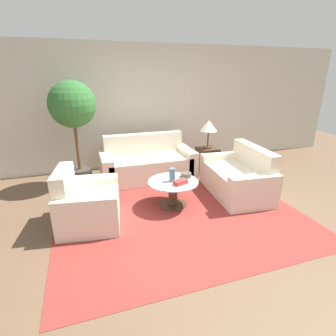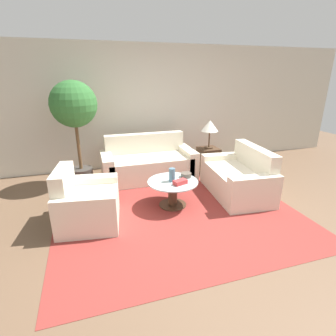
% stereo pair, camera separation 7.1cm
% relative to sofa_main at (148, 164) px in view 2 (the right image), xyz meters
% --- Properties ---
extents(ground_plane, '(14.00, 14.00, 0.00)m').
position_rel_sofa_main_xyz_m(ground_plane, '(0.17, -2.07, -0.28)').
color(ground_plane, brown).
extents(wall_back, '(10.00, 0.06, 2.60)m').
position_rel_sofa_main_xyz_m(wall_back, '(0.17, 0.83, 1.02)').
color(wall_back, beige).
rests_on(wall_back, ground_plane).
extents(rug, '(3.54, 3.49, 0.01)m').
position_rel_sofa_main_xyz_m(rug, '(0.09, -1.32, -0.28)').
color(rug, maroon).
rests_on(rug, ground_plane).
extents(sofa_main, '(1.82, 0.86, 0.85)m').
position_rel_sofa_main_xyz_m(sofa_main, '(0.00, 0.00, 0.00)').
color(sofa_main, beige).
rests_on(sofa_main, ground_plane).
extents(armchair, '(0.91, 1.01, 0.81)m').
position_rel_sofa_main_xyz_m(armchair, '(-1.24, -1.44, -0.00)').
color(armchair, beige).
rests_on(armchair, ground_plane).
extents(loveseat, '(0.94, 1.46, 0.83)m').
position_rel_sofa_main_xyz_m(loveseat, '(1.33, -1.25, -0.00)').
color(loveseat, beige).
rests_on(loveseat, ground_plane).
extents(coffee_table, '(0.79, 0.79, 0.42)m').
position_rel_sofa_main_xyz_m(coffee_table, '(0.09, -1.32, -0.01)').
color(coffee_table, '#422D1E').
rests_on(coffee_table, ground_plane).
extents(side_table, '(0.40, 0.40, 0.53)m').
position_rel_sofa_main_xyz_m(side_table, '(1.28, -0.11, -0.02)').
color(side_table, '#422D1E').
rests_on(side_table, ground_plane).
extents(table_lamp, '(0.35, 0.35, 0.58)m').
position_rel_sofa_main_xyz_m(table_lamp, '(1.28, -0.11, 0.70)').
color(table_lamp, '#422D1E').
rests_on(table_lamp, side_table).
extents(potted_plant, '(0.81, 0.81, 1.90)m').
position_rel_sofa_main_xyz_m(potted_plant, '(-1.29, 0.07, 1.09)').
color(potted_plant, '#3D3833').
rests_on(potted_plant, ground_plane).
extents(vase, '(0.10, 0.10, 0.21)m').
position_rel_sofa_main_xyz_m(vase, '(0.07, -1.32, 0.24)').
color(vase, slate).
rests_on(vase, coffee_table).
extents(bowl, '(0.17, 0.17, 0.07)m').
position_rel_sofa_main_xyz_m(bowl, '(0.34, -1.23, 0.17)').
color(bowl, brown).
rests_on(bowl, coffee_table).
extents(book_stack, '(0.24, 0.18, 0.07)m').
position_rel_sofa_main_xyz_m(book_stack, '(0.15, -1.47, 0.17)').
color(book_stack, '#BC3333').
rests_on(book_stack, coffee_table).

